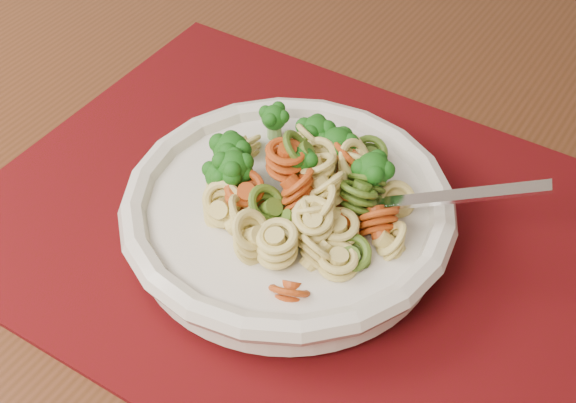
# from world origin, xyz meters

# --- Properties ---
(dining_table) EXTENTS (1.59, 1.28, 0.73)m
(dining_table) POSITION_xyz_m (0.69, 0.76, 0.63)
(dining_table) COLOR #4E2816
(dining_table) RESTS_ON ground
(placemat) EXTENTS (0.57, 0.50, 0.00)m
(placemat) POSITION_xyz_m (0.66, 0.66, 0.73)
(placemat) COLOR #500310
(placemat) RESTS_ON dining_table
(pasta_bowl) EXTENTS (0.24, 0.24, 0.05)m
(pasta_bowl) POSITION_xyz_m (0.66, 0.64, 0.76)
(pasta_bowl) COLOR beige
(pasta_bowl) RESTS_ON placemat
(pasta_broccoli_heap) EXTENTS (0.20, 0.20, 0.06)m
(pasta_broccoli_heap) POSITION_xyz_m (0.66, 0.64, 0.78)
(pasta_broccoli_heap) COLOR #DDCF6D
(pasta_broccoli_heap) RESTS_ON pasta_bowl
(fork) EXTENTS (0.18, 0.03, 0.08)m
(fork) POSITION_xyz_m (0.70, 0.64, 0.78)
(fork) COLOR silver
(fork) RESTS_ON pasta_bowl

